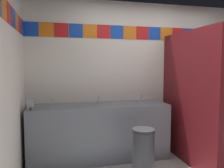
{
  "coord_description": "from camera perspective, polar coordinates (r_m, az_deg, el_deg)",
  "views": [
    {
      "loc": [
        -1.54,
        -2.16,
        1.48
      ],
      "look_at": [
        -0.79,
        0.92,
        1.21
      ],
      "focal_mm": 36.09,
      "sensor_mm": 36.0,
      "label": 1
    }
  ],
  "objects": [
    {
      "name": "wall_back",
      "position": [
        4.03,
        8.84,
        1.89
      ],
      "size": [
        4.07,
        0.09,
        2.53
      ],
      "color": "silver",
      "rests_on": "ground_plane"
    },
    {
      "name": "vanity_counter",
      "position": [
        3.6,
        -3.17,
        -11.8
      ],
      "size": [
        2.13,
        0.59,
        0.86
      ],
      "color": "slate",
      "rests_on": "ground_plane"
    },
    {
      "name": "faucet_left",
      "position": [
        3.53,
        -14.94,
        -4.44
      ],
      "size": [
        0.04,
        0.1,
        0.14
      ],
      "color": "silver",
      "rests_on": "vanity_counter"
    },
    {
      "name": "faucet_center",
      "position": [
        3.58,
        -3.47,
        -4.14
      ],
      "size": [
        0.04,
        0.1,
        0.14
      ],
      "color": "silver",
      "rests_on": "vanity_counter"
    },
    {
      "name": "faucet_right",
      "position": [
        3.77,
        7.24,
        -3.72
      ],
      "size": [
        0.04,
        0.1,
        0.14
      ],
      "color": "silver",
      "rests_on": "vanity_counter"
    },
    {
      "name": "soap_dispenser",
      "position": [
        3.28,
        -19.88,
        -4.78
      ],
      "size": [
        0.09,
        0.09,
        0.16
      ],
      "color": "gray",
      "rests_on": "vanity_counter"
    },
    {
      "name": "stall_divider",
      "position": [
        3.41,
        22.98,
        -3.77
      ],
      "size": [
        0.92,
        1.44,
        1.97
      ],
      "color": "maroon",
      "rests_on": "ground_plane"
    },
    {
      "name": "toilet",
      "position": [
        4.16,
        22.01,
        -11.85
      ],
      "size": [
        0.39,
        0.49,
        0.74
      ],
      "color": "white",
      "rests_on": "ground_plane"
    },
    {
      "name": "trash_bin",
      "position": [
        3.11,
        7.93,
        -16.95
      ],
      "size": [
        0.29,
        0.29,
        0.65
      ],
      "color": "#333338",
      "rests_on": "ground_plane"
    }
  ]
}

